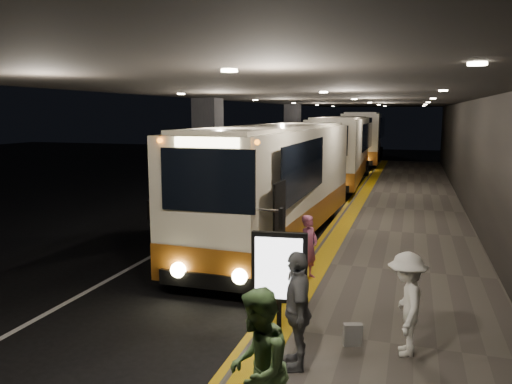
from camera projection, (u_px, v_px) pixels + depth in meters
The scene contains 18 objects.
ground at pixel (203, 269), 12.68m from camera, with size 90.00×90.00×0.00m, color black.
lane_line_white at pixel (212, 223), 17.92m from camera, with size 0.12×50.00×0.01m, color silver.
kerb_stripe_yellow at pixel (327, 231), 16.69m from camera, with size 0.18×50.00×0.01m, color gold.
sidewalk at pixel (402, 234), 15.97m from camera, with size 4.50×50.00×0.15m, color #514C44.
tactile_strip at pixel (342, 228), 16.52m from camera, with size 0.50×50.00×0.01m, color gold.
terminal_wall at pixel (485, 144), 14.84m from camera, with size 0.10×50.00×6.00m, color black.
support_columns at pixel (208, 165), 16.54m from camera, with size 0.80×24.80×4.40m.
canopy at pixel (335, 91), 15.92m from camera, with size 9.00×50.00×0.40m, color black.
coach_main at pixel (278, 188), 15.21m from camera, with size 2.74×11.18×3.46m.
coach_second at pixel (341, 153), 27.93m from camera, with size 2.79×11.55×3.61m.
coach_third at pixel (363, 139), 39.65m from camera, with size 3.14×12.41×3.87m.
passenger_boarding at pixel (309, 247), 11.36m from camera, with size 0.54×0.36×1.49m, color #B15378.
passenger_waiting_green at pixel (258, 369), 5.59m from camera, with size 0.90×0.56×1.86m, color #4F7541.
passenger_waiting_white at pixel (406, 304), 7.79m from camera, with size 1.06×0.49×1.64m, color white.
passenger_waiting_grey at pixel (297, 310), 7.36m from camera, with size 1.05×0.54×1.79m, color #56585C.
bag_polka at pixel (353, 335), 8.16m from camera, with size 0.30×0.13×0.37m, color black.
info_sign at pixel (279, 270), 8.00m from camera, with size 0.90×0.21×1.90m.
stanchion_post at pixel (300, 282), 9.69m from camera, with size 0.05×0.05×1.03m, color black.
Camera 1 is at (4.96, -11.24, 3.92)m, focal length 35.00 mm.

